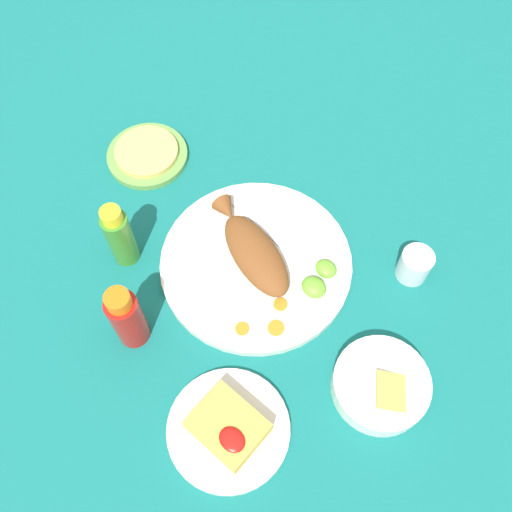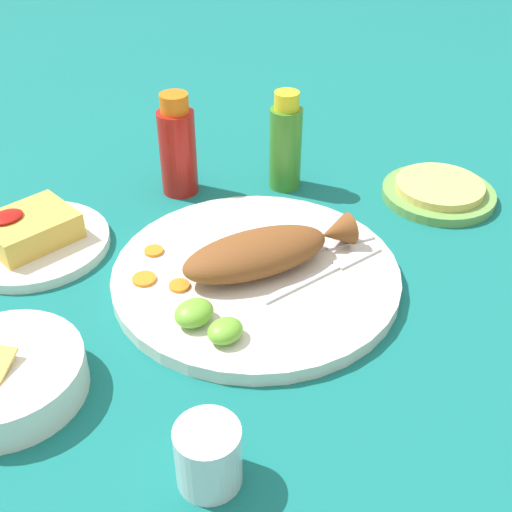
# 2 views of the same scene
# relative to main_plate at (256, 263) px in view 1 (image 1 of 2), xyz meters

# --- Properties ---
(ground_plane) EXTENTS (4.00, 4.00, 0.00)m
(ground_plane) POSITION_rel_main_plate_xyz_m (0.00, 0.00, -0.01)
(ground_plane) COLOR #146B66
(main_plate) EXTENTS (0.36, 0.36, 0.02)m
(main_plate) POSITION_rel_main_plate_xyz_m (0.00, 0.00, 0.00)
(main_plate) COLOR silver
(main_plate) RESTS_ON ground_plane
(fried_fish) EXTENTS (0.24, 0.14, 0.05)m
(fried_fish) POSITION_rel_main_plate_xyz_m (-0.01, 0.00, 0.03)
(fried_fish) COLOR brown
(fried_fish) RESTS_ON main_plate
(fork_near) EXTENTS (0.18, 0.08, 0.00)m
(fork_near) POSITION_rel_main_plate_xyz_m (-0.09, 0.03, 0.01)
(fork_near) COLOR silver
(fork_near) RESTS_ON main_plate
(fork_far) EXTENTS (0.19, 0.04, 0.00)m
(fork_far) POSITION_rel_main_plate_xyz_m (-0.07, 0.07, 0.01)
(fork_far) COLOR silver
(fork_far) RESTS_ON main_plate
(carrot_slice_near) EXTENTS (0.02, 0.02, 0.00)m
(carrot_slice_near) POSITION_rel_main_plate_xyz_m (0.07, -0.12, 0.01)
(carrot_slice_near) COLOR orange
(carrot_slice_near) RESTS_ON main_plate
(carrot_slice_mid) EXTENTS (0.03, 0.03, 0.00)m
(carrot_slice_mid) POSITION_rel_main_plate_xyz_m (0.11, -0.08, 0.01)
(carrot_slice_mid) COLOR orange
(carrot_slice_mid) RESTS_ON main_plate
(carrot_slice_far) EXTENTS (0.02, 0.02, 0.00)m
(carrot_slice_far) POSITION_rel_main_plate_xyz_m (0.09, -0.04, 0.01)
(carrot_slice_far) COLOR orange
(carrot_slice_far) RESTS_ON main_plate
(lime_wedge_main) EXTENTS (0.05, 0.04, 0.03)m
(lime_wedge_main) POSITION_rel_main_plate_xyz_m (0.12, 0.02, 0.02)
(lime_wedge_main) COLOR #6BB233
(lime_wedge_main) RESTS_ON main_plate
(lime_wedge_side) EXTENTS (0.04, 0.03, 0.02)m
(lime_wedge_side) POSITION_rel_main_plate_xyz_m (0.11, 0.07, 0.02)
(lime_wedge_side) COLOR #6BB233
(lime_wedge_side) RESTS_ON main_plate
(hot_sauce_bottle_red) EXTENTS (0.05, 0.05, 0.16)m
(hot_sauce_bottle_red) POSITION_rel_main_plate_xyz_m (-0.07, -0.24, 0.06)
(hot_sauce_bottle_red) COLOR #B21914
(hot_sauce_bottle_red) RESTS_ON ground_plane
(hot_sauce_bottle_green) EXTENTS (0.05, 0.05, 0.15)m
(hot_sauce_bottle_green) POSITION_rel_main_plate_xyz_m (-0.20, -0.14, 0.06)
(hot_sauce_bottle_green) COLOR #3D8428
(hot_sauce_bottle_green) RESTS_ON ground_plane
(salt_cup) EXTENTS (0.06, 0.06, 0.06)m
(salt_cup) POSITION_rel_main_plate_xyz_m (0.23, 0.18, 0.02)
(salt_cup) COLOR silver
(salt_cup) RESTS_ON ground_plane
(side_plate_fries) EXTENTS (0.20, 0.20, 0.01)m
(side_plate_fries) POSITION_rel_main_plate_xyz_m (0.16, -0.26, -0.00)
(side_plate_fries) COLOR silver
(side_plate_fries) RESTS_ON ground_plane
(fries_pile) EXTENTS (0.11, 0.09, 0.04)m
(fries_pile) POSITION_rel_main_plate_xyz_m (0.16, -0.26, 0.02)
(fries_pile) COLOR gold
(fries_pile) RESTS_ON side_plate_fries
(guacamole_bowl) EXTENTS (0.16, 0.16, 0.05)m
(guacamole_bowl) POSITION_rel_main_plate_xyz_m (0.31, -0.04, 0.01)
(guacamole_bowl) COLOR white
(guacamole_bowl) RESTS_ON ground_plane
(tortilla_plate) EXTENTS (0.17, 0.17, 0.01)m
(tortilla_plate) POSITION_rel_main_plate_xyz_m (-0.34, 0.05, -0.00)
(tortilla_plate) COLOR #6B9E4C
(tortilla_plate) RESTS_ON ground_plane
(tortilla_stack) EXTENTS (0.13, 0.13, 0.01)m
(tortilla_stack) POSITION_rel_main_plate_xyz_m (-0.34, 0.05, 0.01)
(tortilla_stack) COLOR #E0C666
(tortilla_stack) RESTS_ON tortilla_plate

